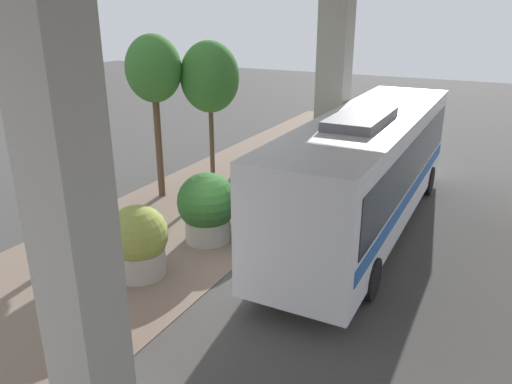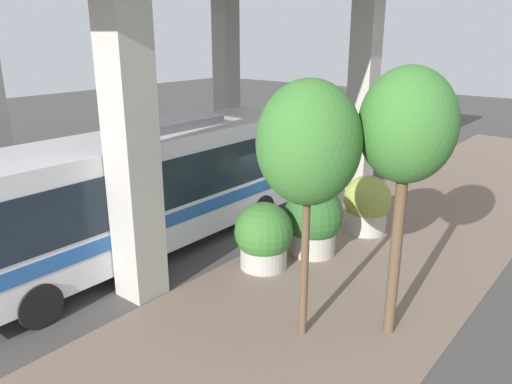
% 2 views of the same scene
% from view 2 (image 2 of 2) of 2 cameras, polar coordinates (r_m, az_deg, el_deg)
% --- Properties ---
extents(ground_plane, '(80.00, 80.00, 0.00)m').
position_cam_2_polar(ground_plane, '(15.89, 3.82, -4.49)').
color(ground_plane, '#474442').
rests_on(ground_plane, ground).
extents(sidewalk_strip, '(6.00, 40.00, 0.02)m').
position_cam_2_polar(sidewalk_strip, '(14.53, 13.60, -7.16)').
color(sidewalk_strip, '#7A6656').
rests_on(sidewalk_strip, ground).
extents(bus, '(2.63, 11.33, 3.67)m').
position_cam_2_polar(bus, '(14.09, -12.43, 0.76)').
color(bus, silver).
rests_on(bus, ground).
extents(fire_hydrant, '(0.51, 0.24, 0.90)m').
position_cam_2_polar(fire_hydrant, '(18.66, 11.94, 0.07)').
color(fire_hydrant, red).
rests_on(fire_hydrant, ground).
extents(planter_front, '(1.65, 1.65, 2.00)m').
position_cam_2_polar(planter_front, '(14.05, 6.59, -3.21)').
color(planter_front, '#ADA89E').
rests_on(planter_front, ground).
extents(planter_middle, '(1.55, 1.55, 1.81)m').
position_cam_2_polar(planter_middle, '(13.20, 0.87, -5.08)').
color(planter_middle, '#ADA89E').
rests_on(planter_middle, ground).
extents(planter_back, '(1.46, 1.46, 1.82)m').
position_cam_2_polar(planter_back, '(15.89, 12.56, -1.42)').
color(planter_back, '#ADA89E').
rests_on(planter_back, ground).
extents(street_tree_near, '(1.97, 1.97, 5.25)m').
position_cam_2_polar(street_tree_near, '(9.32, 6.04, 5.47)').
color(street_tree_near, brown).
rests_on(street_tree_near, ground).
extents(street_tree_far, '(1.82, 1.82, 5.48)m').
position_cam_2_polar(street_tree_far, '(9.68, 16.89, 6.93)').
color(street_tree_far, brown).
rests_on(street_tree_far, ground).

